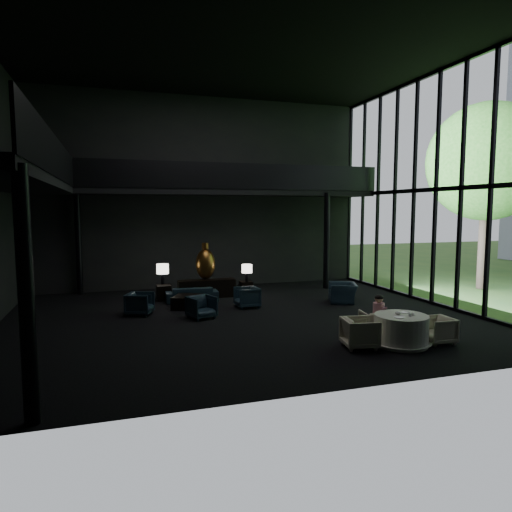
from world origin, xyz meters
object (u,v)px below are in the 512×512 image
object	(u,v)px
table_lamp_left	(163,270)
lounge_armchair_west	(140,303)
bronze_urn	(205,264)
sofa	(192,293)
window_armchair	(343,290)
dining_table	(401,332)
child	(379,307)
table_lamp_right	(247,269)
console	(207,289)
lounge_armchair_south	(201,306)
dining_chair_east	(437,330)
dining_chair_west	(360,331)
coffee_table	(188,302)
dining_chair_north	(375,323)
lounge_armchair_east	(247,296)
side_table_left	(164,293)
side_table_right	(246,288)

from	to	relation	value
table_lamp_left	lounge_armchair_west	bearing A→B (deg)	-112.24
bronze_urn	sofa	distance (m)	1.39
bronze_urn	window_armchair	distance (m)	5.20
dining_table	child	size ratio (longest dim) A/B	2.28
table_lamp_right	console	bearing A→B (deg)	-178.00
lounge_armchair_south	console	bearing A→B (deg)	55.96
dining_chair_east	dining_chair_west	world-z (taller)	dining_chair_west
coffee_table	dining_chair_east	bearing A→B (deg)	-48.07
dining_chair_east	lounge_armchair_south	bearing A→B (deg)	-128.98
dining_table	dining_chair_north	distance (m)	1.01
bronze_urn	lounge_armchair_east	world-z (taller)	bronze_urn
table_lamp_right	dining_chair_west	bearing A→B (deg)	-84.67
dining_chair_north	dining_chair_west	distance (m)	1.32
side_table_left	table_lamp_right	distance (m)	3.28
side_table_left	table_lamp_left	distance (m)	0.85
sofa	lounge_armchair_south	size ratio (longest dim) A/B	2.23
side_table_right	window_armchair	distance (m)	3.84
table_lamp_right	lounge_armchair_south	world-z (taller)	table_lamp_right
dining_chair_east	console	bearing A→B (deg)	-148.86
dining_chair_west	side_table_left	bearing A→B (deg)	38.18
console	coffee_table	size ratio (longest dim) A/B	2.26
window_armchair	dining_chair_west	xyz separation A→B (m)	(-2.18, -4.92, -0.05)
lounge_armchair_south	dining_chair_east	distance (m)	6.70
table_lamp_right	lounge_armchair_south	size ratio (longest dim) A/B	0.92
table_lamp_right	dining_chair_east	size ratio (longest dim) A/B	1.00
dining_chair_east	child	bearing A→B (deg)	-134.12
sofa	child	world-z (taller)	child
bronze_urn	table_lamp_right	distance (m)	1.63
sofa	dining_chair_west	world-z (taller)	dining_chair_west
lounge_armchair_south	dining_chair_north	size ratio (longest dim) A/B	1.15
window_armchair	coffee_table	distance (m)	5.47
dining_table	sofa	bearing A→B (deg)	120.60
dining_chair_east	child	world-z (taller)	child
console	sofa	size ratio (longest dim) A/B	1.29
bronze_urn	dining_chair_east	world-z (taller)	bronze_urn
lounge_armchair_west	lounge_armchair_east	xyz separation A→B (m)	(3.53, 0.03, -0.01)
child	side_table_right	bearing A→B (deg)	-75.79
table_lamp_right	dining_chair_west	world-z (taller)	table_lamp_right
console	coffee_table	xyz separation A→B (m)	(-0.95, -1.65, -0.13)
lounge_armchair_west	dining_chair_east	xyz separation A→B (m)	(6.89, -5.36, -0.05)
lounge_armchair_west	child	distance (m)	7.30
dining_table	lounge_armchair_west	bearing A→B (deg)	138.57
lounge_armchair_south	dining_table	world-z (taller)	dining_table
lounge_armchair_east	coffee_table	distance (m)	1.98
lounge_armchair_south	dining_chair_north	distance (m)	5.16
table_lamp_right	table_lamp_left	bearing A→B (deg)	177.05
side_table_right	dining_chair_east	size ratio (longest dim) A/B	0.75
bronze_urn	coffee_table	bearing A→B (deg)	-117.43
window_armchair	dining_table	bearing A→B (deg)	9.22
table_lamp_right	child	bearing A→B (deg)	-75.47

